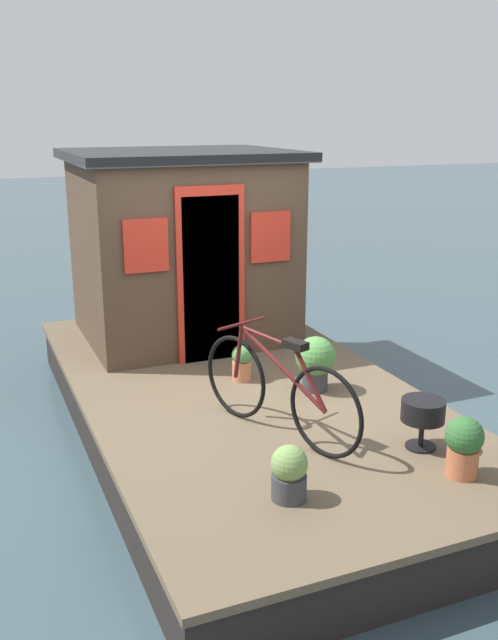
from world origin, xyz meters
TOP-DOWN VIEW (x-y plane):
  - ground_plane at (0.00, 0.00)m, footprint 60.00×60.00m
  - houseboat_deck at (0.00, 0.00)m, footprint 5.72×2.97m
  - houseboat_cabin at (1.75, 0.00)m, footprint 2.08×2.39m
  - bicycle at (-1.10, 0.13)m, footprint 1.61×0.69m
  - potted_plant_sage at (-2.20, -0.80)m, footprint 0.27×0.27m
  - potted_plant_geranium at (-2.01, 0.47)m, footprint 0.25×0.25m
  - potted_plant_ivy at (0.13, -0.06)m, footprint 0.19×0.19m
  - potted_plant_rosemary at (-0.36, -0.60)m, footprint 0.37×0.37m
  - charcoal_grill at (-1.73, -0.79)m, footprint 0.33×0.33m

SIDE VIEW (x-z plane):
  - ground_plane at x=0.00m, z-range 0.00..0.00m
  - houseboat_deck at x=0.00m, z-range 0.00..0.50m
  - potted_plant_ivy at x=0.13m, z-range 0.50..0.85m
  - potted_plant_geranium at x=-2.01m, z-range 0.49..0.88m
  - potted_plant_sage at x=-2.20m, z-range 0.51..0.95m
  - potted_plant_rosemary at x=-0.36m, z-range 0.52..1.04m
  - charcoal_grill at x=-1.73m, z-range 0.59..0.98m
  - bicycle at x=-1.10m, z-range 0.46..1.31m
  - houseboat_cabin at x=1.75m, z-range 0.50..2.59m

